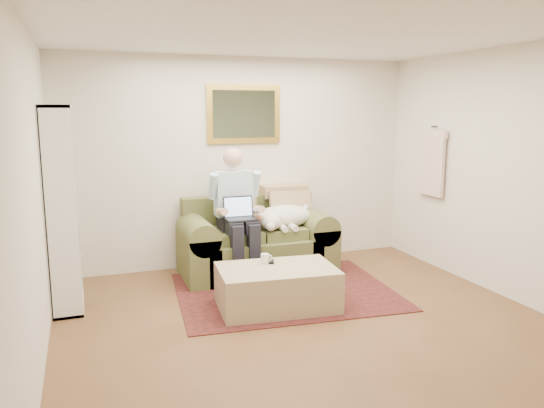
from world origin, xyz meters
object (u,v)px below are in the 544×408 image
seated_man (238,215)px  coffee_mug (265,259)px  sleeping_dog (284,216)px  ottoman (277,288)px  sofa (256,247)px  laptop (240,213)px  bookshelf (62,208)px

seated_man → coffee_mug: size_ratio=15.19×
sleeping_dog → ottoman: 1.30m
sofa → laptop: 0.60m
ottoman → bookshelf: bearing=158.3°
sofa → ottoman: 1.21m
laptop → coffee_mug: laptop is taller
sleeping_dog → coffee_mug: sleeping_dog is taller
seated_man → ottoman: (0.10, -1.03, -0.55)m
sofa → laptop: size_ratio=5.15×
laptop → ottoman: (0.10, -0.96, -0.59)m
bookshelf → sofa: bearing=10.9°
sofa → coffee_mug: (-0.24, -1.01, 0.16)m
laptop → coffee_mug: bearing=-87.5°
sofa → seated_man: 0.55m
sofa → seated_man: size_ratio=1.19×
sofa → coffee_mug: size_ratio=18.05×
sleeping_dog → seated_man: bearing=-172.9°
coffee_mug → bookshelf: bookshelf is taller
sofa → bookshelf: (-2.13, -0.41, 0.69)m
ottoman → coffee_mug: size_ratio=11.48×
bookshelf → seated_man: bearing=7.5°
sleeping_dog → bookshelf: size_ratio=0.37×
ottoman → coffee_mug: coffee_mug is taller
seated_man → ottoman: seated_man is taller
seated_man → laptop: bearing=-90.0°
sofa → bookshelf: 2.28m
sofa → coffee_mug: sofa is taller
sleeping_dog → bookshelf: bookshelf is taller
bookshelf → coffee_mug: bearing=-17.7°
laptop → sleeping_dog: (0.59, 0.14, -0.11)m
sofa → seated_man: seated_man is taller
laptop → sleeping_dog: bearing=13.6°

